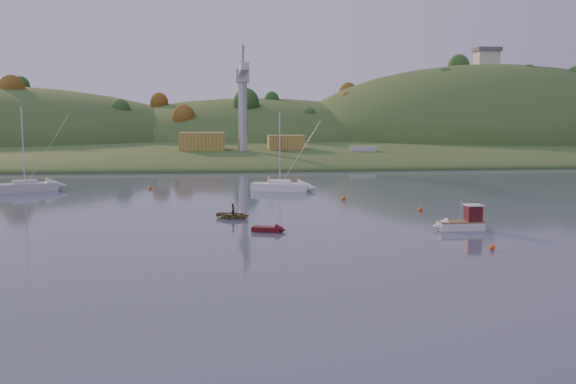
{
  "coord_description": "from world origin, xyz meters",
  "views": [
    {
      "loc": [
        -3.29,
        -37.51,
        11.11
      ],
      "look_at": [
        4.0,
        32.55,
        2.8
      ],
      "focal_mm": 40.0,
      "sensor_mm": 36.0,
      "label": 1
    }
  ],
  "objects": [
    {
      "name": "dock_crane",
      "position": [
        2.0,
        118.39,
        17.17
      ],
      "size": [
        3.2,
        28.0,
        20.3
      ],
      "color": "#B7B7BC",
      "rests_on": "wharf"
    },
    {
      "name": "buoy_3",
      "position": [
        -14.24,
        61.8,
        0.25
      ],
      "size": [
        0.5,
        0.5,
        0.5
      ],
      "primitive_type": "sphere",
      "color": "#F44D0C",
      "rests_on": "ground"
    },
    {
      "name": "sailboat_near",
      "position": [
        -32.39,
        60.59,
        0.8
      ],
      "size": [
        9.49,
        5.81,
        12.65
      ],
      "rotation": [
        0.0,
        0.0,
        0.36
      ],
      "color": "silver",
      "rests_on": "ground"
    },
    {
      "name": "work_vessel",
      "position": [
        31.5,
        118.0,
        1.35
      ],
      "size": [
        15.32,
        7.22,
        3.79
      ],
      "rotation": [
        0.0,
        0.0,
        -0.14
      ],
      "color": "#515B6A",
      "rests_on": "ground"
    },
    {
      "name": "shed_east",
      "position": [
        13.0,
        124.0,
        4.4
      ],
      "size": [
        9.0,
        7.0,
        4.0
      ],
      "primitive_type": "cube",
      "color": "olive",
      "rests_on": "wharf"
    },
    {
      "name": "far_shore",
      "position": [
        0.0,
        230.0,
        0.0
      ],
      "size": [
        620.0,
        220.0,
        1.5
      ],
      "primitive_type": "cube",
      "color": "#2E4F1F",
      "rests_on": "ground"
    },
    {
      "name": "ground",
      "position": [
        0.0,
        0.0,
        0.0
      ],
      "size": [
        500.0,
        500.0,
        0.0
      ],
      "primitive_type": "plane",
      "color": "#343B56",
      "rests_on": "ground"
    },
    {
      "name": "red_tender",
      "position": [
        1.62,
        23.47,
        0.24
      ],
      "size": [
        3.53,
        2.21,
        1.14
      ],
      "rotation": [
        0.0,
        0.0,
        -0.35
      ],
      "color": "#530B12",
      "rests_on": "ground"
    },
    {
      "name": "sailboat_far",
      "position": [
        5.37,
        57.62,
        0.76
      ],
      "size": [
        8.84,
        4.74,
        11.75
      ],
      "rotation": [
        0.0,
        0.0,
        -0.27
      ],
      "color": "white",
      "rests_on": "ground"
    },
    {
      "name": "canoe",
      "position": [
        -2.09,
        32.28,
        0.39
      ],
      "size": [
        4.58,
        4.04,
        0.79
      ],
      "primitive_type": "imported",
      "rotation": [
        0.0,
        0.0,
        1.15
      ],
      "color": "olive",
      "rests_on": "ground"
    },
    {
      "name": "buoy_1",
      "position": [
        19.98,
        35.19,
        0.25
      ],
      "size": [
        0.5,
        0.5,
        0.5
      ],
      "primitive_type": "sphere",
      "color": "#F44D0C",
      "rests_on": "ground"
    },
    {
      "name": "wharf",
      "position": [
        5.0,
        122.0,
        1.2
      ],
      "size": [
        42.0,
        16.0,
        2.4
      ],
      "primitive_type": "cube",
      "color": "slate",
      "rests_on": "ground"
    },
    {
      "name": "hill_center",
      "position": [
        10.0,
        210.0,
        0.0
      ],
      "size": [
        140.0,
        120.0,
        36.0
      ],
      "primitive_type": "ellipsoid",
      "color": "#2E4F1F",
      "rests_on": "ground"
    },
    {
      "name": "hillside_trees",
      "position": [
        0.0,
        185.0,
        0.0
      ],
      "size": [
        280.0,
        50.0,
        32.0
      ],
      "primitive_type": null,
      "color": "#1A4619",
      "rests_on": "ground"
    },
    {
      "name": "buoy_0",
      "position": [
        19.14,
        13.07,
        0.25
      ],
      "size": [
        0.5,
        0.5,
        0.5
      ],
      "primitive_type": "sphere",
      "color": "#F44D0C",
      "rests_on": "ground"
    },
    {
      "name": "shore_slope",
      "position": [
        0.0,
        165.0,
        0.0
      ],
      "size": [
        640.0,
        150.0,
        7.0
      ],
      "primitive_type": "ellipsoid",
      "color": "#2E4F1F",
      "rests_on": "ground"
    },
    {
      "name": "hill_right",
      "position": [
        95.0,
        195.0,
        0.0
      ],
      "size": [
        150.0,
        130.0,
        60.0
      ],
      "primitive_type": "ellipsoid",
      "color": "#2E4F1F",
      "rests_on": "ground"
    },
    {
      "name": "fishing_boat",
      "position": [
        19.75,
        22.67,
        0.74
      ],
      "size": [
        5.24,
        1.68,
        3.34
      ],
      "rotation": [
        0.0,
        0.0,
        3.14
      ],
      "color": "silver",
      "rests_on": "ground"
    },
    {
      "name": "shed_west",
      "position": [
        -8.0,
        123.0,
        4.8
      ],
      "size": [
        11.0,
        8.0,
        4.8
      ],
      "primitive_type": "cube",
      "color": "olive",
      "rests_on": "wharf"
    },
    {
      "name": "hilltop_house",
      "position": [
        95.0,
        195.0,
        33.4
      ],
      "size": [
        9.0,
        7.0,
        6.45
      ],
      "color": "beige",
      "rests_on": "hill_right"
    },
    {
      "name": "paddler",
      "position": [
        -2.09,
        32.28,
        0.69
      ],
      "size": [
        0.51,
        0.6,
        1.39
      ],
      "primitive_type": "imported",
      "rotation": [
        0.0,
        0.0,
        1.15
      ],
      "color": "black",
      "rests_on": "ground"
    },
    {
      "name": "buoy_4",
      "position": [
        12.96,
        46.53,
        0.25
      ],
      "size": [
        0.5,
        0.5,
        0.5
      ],
      "primitive_type": "sphere",
      "color": "#F44D0C",
      "rests_on": "ground"
    }
  ]
}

